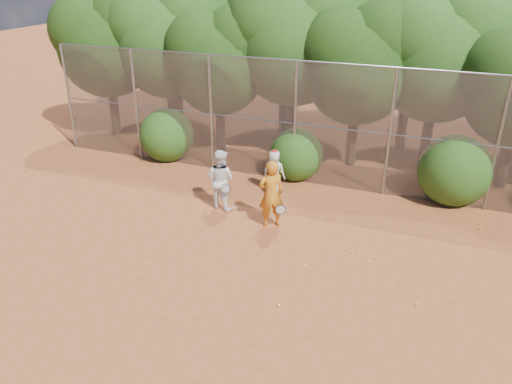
% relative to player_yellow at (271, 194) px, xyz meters
% --- Properties ---
extents(ground, '(80.00, 80.00, 0.00)m').
position_rel_player_yellow_xyz_m(ground, '(0.66, -2.78, -0.97)').
color(ground, '#994922').
rests_on(ground, ground).
extents(fence_back, '(20.05, 0.09, 4.03)m').
position_rel_player_yellow_xyz_m(fence_back, '(0.54, 3.22, 1.08)').
color(fence_back, gray).
rests_on(fence_back, ground).
extents(tree_0, '(4.38, 3.81, 6.00)m').
position_rel_player_yellow_xyz_m(tree_0, '(-8.78, 5.26, 2.96)').
color(tree_0, black).
rests_on(tree_0, ground).
extents(tree_1, '(4.64, 4.03, 6.35)m').
position_rel_player_yellow_xyz_m(tree_1, '(-6.28, 5.76, 3.19)').
color(tree_1, black).
rests_on(tree_1, ground).
extents(tree_2, '(3.99, 3.47, 5.47)m').
position_rel_player_yellow_xyz_m(tree_2, '(-3.79, 5.06, 2.61)').
color(tree_2, black).
rests_on(tree_2, ground).
extents(tree_3, '(4.89, 4.26, 6.70)m').
position_rel_player_yellow_xyz_m(tree_3, '(-1.27, 6.06, 3.42)').
color(tree_3, black).
rests_on(tree_3, ground).
extents(tree_4, '(4.19, 3.64, 5.73)m').
position_rel_player_yellow_xyz_m(tree_4, '(1.22, 5.46, 2.79)').
color(tree_4, black).
rests_on(tree_4, ground).
extents(tree_5, '(4.51, 3.92, 6.17)m').
position_rel_player_yellow_xyz_m(tree_5, '(3.72, 6.26, 3.08)').
color(tree_5, black).
rests_on(tree_5, ground).
extents(tree_9, '(4.83, 4.20, 6.62)m').
position_rel_player_yellow_xyz_m(tree_9, '(-7.28, 8.06, 3.37)').
color(tree_9, black).
rests_on(tree_9, ground).
extents(tree_10, '(5.15, 4.48, 7.06)m').
position_rel_player_yellow_xyz_m(tree_10, '(-2.27, 8.27, 3.66)').
color(tree_10, black).
rests_on(tree_10, ground).
extents(tree_11, '(4.64, 4.03, 6.35)m').
position_rel_player_yellow_xyz_m(tree_11, '(2.72, 7.86, 3.19)').
color(tree_11, black).
rests_on(tree_11, ground).
extents(bush_0, '(2.00, 2.00, 2.00)m').
position_rel_player_yellow_xyz_m(bush_0, '(-5.34, 3.52, 0.03)').
color(bush_0, '#1F4511').
rests_on(bush_0, ground).
extents(bush_1, '(1.80, 1.80, 1.80)m').
position_rel_player_yellow_xyz_m(bush_1, '(-0.34, 3.52, -0.07)').
color(bush_1, '#1F4511').
rests_on(bush_1, ground).
extents(bush_2, '(2.20, 2.20, 2.20)m').
position_rel_player_yellow_xyz_m(bush_2, '(4.66, 3.52, 0.13)').
color(bush_2, '#1F4511').
rests_on(bush_2, ground).
extents(player_yellow, '(0.92, 0.79, 1.95)m').
position_rel_player_yellow_xyz_m(player_yellow, '(0.00, 0.00, 0.00)').
color(player_yellow, orange).
rests_on(player_yellow, ground).
extents(player_teen, '(0.72, 0.49, 1.46)m').
position_rel_player_yellow_xyz_m(player_teen, '(-0.63, 2.09, -0.25)').
color(player_teen, silver).
rests_on(player_teen, ground).
extents(player_white, '(0.99, 0.83, 1.84)m').
position_rel_player_yellow_xyz_m(player_white, '(-1.77, 0.51, -0.05)').
color(player_white, white).
rests_on(player_white, ground).
extents(ball_0, '(0.07, 0.07, 0.07)m').
position_rel_player_yellow_xyz_m(ball_0, '(2.94, -0.92, -0.94)').
color(ball_0, yellow).
rests_on(ball_0, ground).
extents(ball_1, '(0.07, 0.07, 0.07)m').
position_rel_player_yellow_xyz_m(ball_1, '(2.43, -0.63, -0.94)').
color(ball_1, yellow).
rests_on(ball_1, ground).
extents(ball_2, '(0.07, 0.07, 0.07)m').
position_rel_player_yellow_xyz_m(ball_2, '(1.38, -3.36, -0.94)').
color(ball_2, yellow).
rests_on(ball_2, ground).
extents(ball_3, '(0.07, 0.07, 0.07)m').
position_rel_player_yellow_xyz_m(ball_3, '(4.18, -2.26, -0.94)').
color(ball_3, yellow).
rests_on(ball_3, ground).
extents(ball_4, '(0.07, 0.07, 0.07)m').
position_rel_player_yellow_xyz_m(ball_4, '(1.47, -1.65, -0.94)').
color(ball_4, yellow).
rests_on(ball_4, ground).
extents(ball_5, '(0.07, 0.07, 0.07)m').
position_rel_player_yellow_xyz_m(ball_5, '(5.53, 1.85, -0.94)').
color(ball_5, yellow).
rests_on(ball_5, ground).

